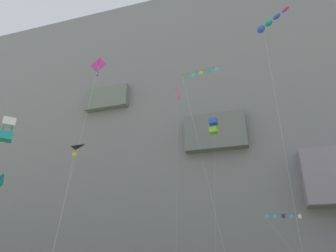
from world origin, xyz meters
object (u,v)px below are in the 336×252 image
at_px(kite_diamond_far_right, 97,71).
at_px(kite_banner_mid_right, 284,219).
at_px(kite_windsock_low_center, 268,24).
at_px(kite_box_upper_left, 214,126).
at_px(kite_banner_upper_right, 201,80).
at_px(kite_delta_low_right, 69,155).
at_px(kite_box_high_right, 7,130).
at_px(kite_diamond_low_left, 178,99).

distance_m(kite_diamond_far_right, kite_banner_mid_right, 28.17).
distance_m(kite_windsock_low_center, kite_box_upper_left, 16.27).
bearing_deg(kite_banner_mid_right, kite_banner_upper_right, -135.18).
height_order(kite_banner_upper_right, kite_banner_mid_right, kite_banner_upper_right).
relative_size(kite_windsock_low_center, kite_diamond_far_right, 1.08).
relative_size(kite_delta_low_right, kite_banner_mid_right, 1.27).
bearing_deg(kite_box_upper_left, kite_box_high_right, -128.74).
height_order(kite_windsock_low_center, kite_diamond_low_left, kite_windsock_low_center).
height_order(kite_diamond_far_right, kite_banner_mid_right, kite_diamond_far_right).
bearing_deg(kite_diamond_low_left, kite_banner_upper_right, -54.90).
xyz_separation_m(kite_windsock_low_center, kite_box_upper_left, (-8.39, 12.65, -5.87)).
relative_size(kite_windsock_low_center, kite_delta_low_right, 2.74).
distance_m(kite_diamond_far_right, kite_box_high_right, 12.30).
bearing_deg(kite_banner_upper_right, kite_windsock_low_center, -24.72).
bearing_deg(kite_box_upper_left, kite_banner_upper_right, -89.87).
bearing_deg(kite_box_high_right, kite_diamond_far_right, 51.11).
distance_m(kite_windsock_low_center, kite_box_high_right, 28.94).
height_order(kite_delta_low_right, kite_box_upper_left, kite_box_upper_left).
bearing_deg(kite_diamond_far_right, kite_diamond_low_left, 61.78).
bearing_deg(kite_diamond_low_left, kite_box_upper_left, 21.92).
distance_m(kite_banner_upper_right, kite_box_high_right, 22.16).
distance_m(kite_diamond_low_left, kite_delta_low_right, 25.97).
height_order(kite_box_upper_left, kite_banner_mid_right, kite_box_upper_left).
height_order(kite_windsock_low_center, kite_delta_low_right, kite_windsock_low_center).
xyz_separation_m(kite_windsock_low_center, kite_diamond_low_left, (-13.19, 10.72, -1.60)).
xyz_separation_m(kite_windsock_low_center, kite_banner_mid_right, (-0.66, 11.51, -19.34)).
relative_size(kite_windsock_low_center, kite_diamond_low_left, 1.01).
relative_size(kite_diamond_far_right, kite_banner_mid_right, 3.23).
distance_m(kite_box_upper_left, kite_banner_mid_right, 15.57).
bearing_deg(kite_windsock_low_center, kite_delta_low_right, -148.15).
relative_size(kite_box_high_right, kite_delta_low_right, 1.49).
bearing_deg(kite_diamond_far_right, kite_banner_mid_right, 34.46).
bearing_deg(kite_diamond_far_right, kite_banner_upper_right, 25.63).
relative_size(kite_windsock_low_center, kite_box_upper_left, 1.24).
height_order(kite_banner_upper_right, kite_box_high_right, kite_banner_upper_right).
xyz_separation_m(kite_windsock_low_center, kite_banner_upper_right, (-8.37, 3.85, -3.42)).
bearing_deg(kite_diamond_far_right, kite_box_high_right, -128.89).
xyz_separation_m(kite_diamond_far_right, kite_box_upper_left, (11.44, 14.29, -2.46)).
xyz_separation_m(kite_box_upper_left, kite_banner_mid_right, (7.72, -1.14, -13.47)).
xyz_separation_m(kite_diamond_low_left, kite_box_high_right, (-11.52, -18.42, -11.34)).
relative_size(kite_windsock_low_center, kite_box_high_right, 1.85).
bearing_deg(kite_banner_upper_right, kite_delta_low_right, -119.13).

